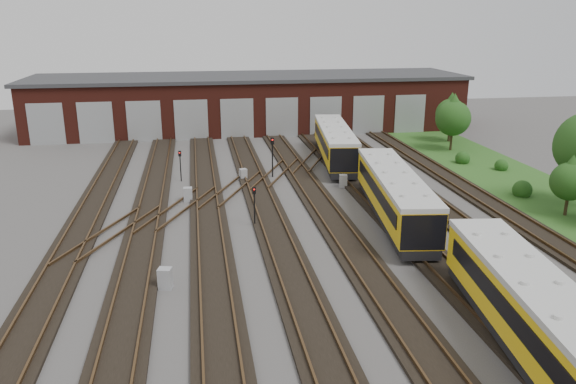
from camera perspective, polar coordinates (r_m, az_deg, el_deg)
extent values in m
plane|color=#413E3C|center=(31.07, 3.61, -7.14)|extent=(120.00, 120.00, 0.00)
cube|color=black|center=(31.23, -22.58, -8.21)|extent=(2.40, 70.00, 0.18)
cube|color=#523921|center=(31.34, -23.90, -7.95)|extent=(0.10, 70.00, 0.15)
cube|color=#523921|center=(31.00, -21.31, -7.91)|extent=(0.10, 70.00, 0.15)
cube|color=black|center=(30.52, -15.19, -8.03)|extent=(2.40, 70.00, 0.18)
cube|color=#523921|center=(30.55, -16.57, -7.79)|extent=(0.10, 70.00, 0.15)
cube|color=#523921|center=(30.38, -13.86, -7.70)|extent=(0.10, 70.00, 0.15)
cube|color=black|center=(30.33, -7.60, -7.71)|extent=(2.40, 70.00, 0.18)
cube|color=#523921|center=(30.26, -8.98, -7.49)|extent=(0.10, 70.00, 0.15)
cube|color=#523921|center=(30.29, -6.25, -7.35)|extent=(0.10, 70.00, 0.15)
cube|color=black|center=(30.67, -0.06, -7.26)|extent=(2.40, 70.00, 0.18)
cube|color=#523921|center=(30.50, -1.40, -7.06)|extent=(0.10, 70.00, 0.15)
cube|color=#523921|center=(30.72, 1.27, -6.88)|extent=(0.10, 70.00, 0.15)
cube|color=black|center=(31.51, 7.19, -6.71)|extent=(2.40, 70.00, 0.18)
cube|color=#523921|center=(31.26, 5.93, -6.53)|extent=(0.10, 70.00, 0.15)
cube|color=#523921|center=(31.65, 8.45, -6.33)|extent=(0.10, 70.00, 0.15)
cube|color=black|center=(32.82, 13.94, -6.09)|extent=(2.40, 70.00, 0.18)
cube|color=#523921|center=(32.49, 12.79, -5.94)|extent=(0.10, 70.00, 0.15)
cube|color=#523921|center=(33.04, 15.11, -5.72)|extent=(0.10, 70.00, 0.15)
cube|color=black|center=(34.55, 20.08, -5.46)|extent=(2.40, 70.00, 0.18)
cube|color=#523921|center=(34.15, 19.05, -5.32)|extent=(0.10, 70.00, 0.15)
cube|color=#523921|center=(34.84, 21.14, -5.10)|extent=(0.10, 70.00, 0.15)
cube|color=black|center=(36.64, 25.56, -4.85)|extent=(2.40, 70.00, 0.18)
cube|color=#523921|center=(36.18, 24.66, -4.71)|extent=(0.10, 70.00, 0.15)
cube|color=#523921|center=(36.99, 26.51, -4.50)|extent=(0.10, 70.00, 0.15)
cube|color=#523921|center=(39.60, -11.05, -1.57)|extent=(5.40, 9.62, 0.15)
cube|color=#523921|center=(43.46, -5.68, 0.37)|extent=(5.40, 9.62, 0.15)
cube|color=#523921|center=(47.68, -1.22, 1.98)|extent=(5.40, 9.62, 0.15)
cube|color=#523921|center=(36.22, -17.52, -3.88)|extent=(5.40, 9.62, 0.15)
cube|color=#523921|center=(52.18, 2.50, 3.31)|extent=(5.40, 9.62, 0.15)
cube|color=#521C14|center=(68.55, -3.92, 8.98)|extent=(50.00, 12.00, 6.00)
cube|color=#333336|center=(68.18, -3.97, 11.60)|extent=(51.00, 12.50, 0.40)
cube|color=#979A9B|center=(64.30, -23.36, 6.34)|extent=(3.60, 0.12, 4.40)
cube|color=#979A9B|center=(63.29, -18.94, 6.67)|extent=(3.60, 0.12, 4.40)
cube|color=#979A9B|center=(62.66, -14.41, 6.96)|extent=(3.60, 0.12, 4.40)
cube|color=#979A9B|center=(62.42, -9.80, 7.21)|extent=(3.60, 0.12, 4.40)
cube|color=#979A9B|center=(62.59, -5.18, 7.42)|extent=(3.60, 0.12, 4.40)
cube|color=#979A9B|center=(63.15, -0.62, 7.57)|extent=(3.60, 0.12, 4.40)
cube|color=#979A9B|center=(64.09, 3.84, 7.68)|extent=(3.60, 0.12, 4.40)
cube|color=#979A9B|center=(65.41, 8.15, 7.74)|extent=(3.60, 0.12, 4.40)
cube|color=#979A9B|center=(67.08, 12.27, 7.76)|extent=(3.60, 0.12, 4.40)
cube|color=#2C521B|center=(47.17, 23.81, 0.01)|extent=(8.00, 55.00, 0.05)
cube|color=black|center=(24.55, 23.66, -14.15)|extent=(4.02, 14.47, 0.57)
cube|color=#EAA30C|center=(23.91, 24.05, -11.39)|extent=(4.31, 14.50, 2.10)
cube|color=silver|center=(23.40, 24.41, -8.82)|extent=(4.40, 14.51, 0.29)
cube|color=black|center=(23.29, 21.28, -11.16)|extent=(1.68, 12.49, 0.81)
cube|color=black|center=(24.37, 26.83, -10.60)|extent=(1.68, 12.49, 0.81)
cube|color=black|center=(37.55, 10.64, -2.01)|extent=(4.02, 14.47, 0.57)
cube|color=#EAA30C|center=(37.13, 10.75, -0.07)|extent=(4.31, 14.50, 2.10)
cube|color=silver|center=(36.80, 10.85, 1.70)|extent=(4.40, 14.51, 0.29)
cube|color=black|center=(36.81, 8.86, 0.26)|extent=(1.68, 12.49, 0.81)
cube|color=black|center=(37.36, 12.66, 0.30)|extent=(1.68, 12.49, 0.81)
cube|color=black|center=(52.24, 4.73, 3.69)|extent=(4.02, 14.47, 0.57)
cube|color=#EAA30C|center=(51.94, 4.77, 5.12)|extent=(4.31, 14.50, 2.10)
cube|color=silver|center=(51.70, 4.80, 6.41)|extent=(4.40, 14.51, 0.29)
cube|color=black|center=(51.76, 3.39, 5.38)|extent=(1.68, 12.49, 0.81)
cube|color=black|center=(52.05, 6.16, 5.38)|extent=(1.68, 12.49, 0.81)
cylinder|color=black|center=(35.88, -3.42, -1.85)|extent=(0.09, 0.09, 2.18)
cube|color=black|center=(35.47, -3.46, 0.16)|extent=(0.23, 0.15, 0.45)
sphere|color=red|center=(35.36, -3.45, 0.26)|extent=(0.11, 0.11, 0.11)
cylinder|color=black|center=(46.63, -10.86, 2.33)|extent=(0.09, 0.09, 2.10)
cube|color=black|center=(46.32, -10.94, 3.85)|extent=(0.24, 0.16, 0.45)
sphere|color=red|center=(46.22, -10.95, 3.93)|extent=(0.11, 0.11, 0.11)
cylinder|color=black|center=(51.77, 4.70, 4.29)|extent=(0.10, 0.10, 2.51)
cube|color=black|center=(51.45, 4.74, 5.93)|extent=(0.30, 0.25, 0.51)
sphere|color=red|center=(51.34, 4.77, 6.02)|extent=(0.12, 0.12, 0.12)
cylinder|color=black|center=(46.99, -1.59, 3.19)|extent=(0.11, 0.11, 2.81)
cube|color=black|center=(46.61, -1.61, 5.21)|extent=(0.29, 0.18, 0.57)
sphere|color=red|center=(46.48, -1.59, 5.31)|extent=(0.14, 0.14, 0.14)
cube|color=#9EA0A3|center=(28.61, -12.37, -8.58)|extent=(0.76, 0.68, 1.08)
cube|color=#9EA0A3|center=(46.47, -4.58, 1.79)|extent=(0.69, 0.63, 0.94)
cube|color=#9EA0A3|center=(41.56, -10.13, -0.24)|extent=(0.63, 0.53, 1.03)
cube|color=#9EA0A3|center=(44.51, 5.63, 1.11)|extent=(0.69, 0.61, 1.01)
cube|color=#9EA0A3|center=(46.04, 11.52, 1.44)|extent=(0.75, 0.66, 1.09)
cylinder|color=#2E2515|center=(59.06, 16.23, 4.92)|extent=(0.24, 0.24, 1.79)
sphere|color=#1D4714|center=(58.63, 16.42, 7.20)|extent=(3.48, 3.48, 3.48)
cone|color=#1D4714|center=(58.44, 16.53, 8.40)|extent=(2.99, 2.99, 2.49)
cylinder|color=#2E2515|center=(63.26, 16.05, 5.66)|extent=(0.27, 0.27, 1.66)
sphere|color=#1D4714|center=(62.88, 16.21, 7.63)|extent=(3.23, 3.23, 3.23)
cone|color=#1D4714|center=(62.71, 16.30, 8.67)|extent=(2.77, 2.77, 2.30)
cylinder|color=#2E2515|center=(42.23, 26.41, -1.33)|extent=(0.22, 0.22, 1.32)
sphere|color=#1D4714|center=(41.76, 26.73, 0.96)|extent=(2.57, 2.57, 2.57)
cone|color=#1D4714|center=(41.54, 26.90, 2.18)|extent=(2.20, 2.20, 1.84)
sphere|color=#1D4714|center=(45.51, 22.73, 0.47)|extent=(1.44, 1.44, 1.44)
sphere|color=#1D4714|center=(54.06, 17.34, 3.47)|extent=(1.33, 1.33, 1.33)
sphere|color=#1D4714|center=(52.71, 20.88, 2.69)|extent=(1.17, 1.17, 1.17)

